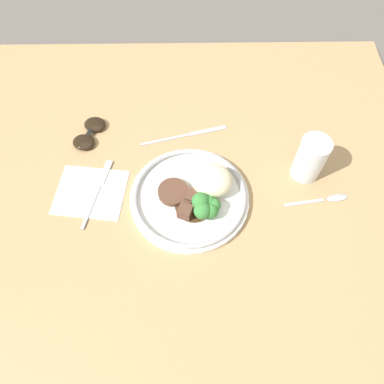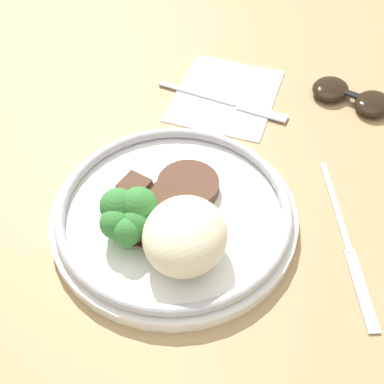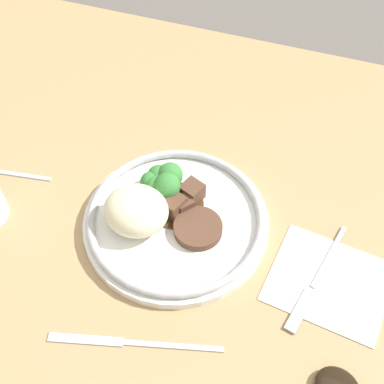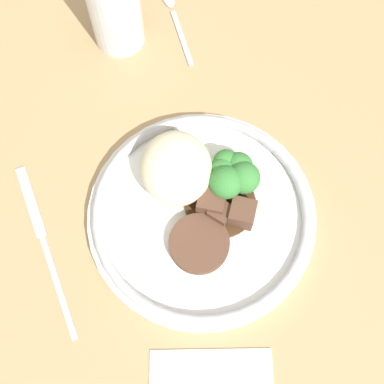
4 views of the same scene
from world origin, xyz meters
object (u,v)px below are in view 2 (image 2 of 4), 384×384
at_px(sunglasses, 352,96).
at_px(plate, 170,219).
at_px(knife, 348,245).
at_px(fork, 234,104).

bearing_deg(sunglasses, plate, -15.67).
bearing_deg(knife, fork, -157.93).
xyz_separation_m(plate, fork, (-0.22, 0.04, -0.02)).
height_order(plate, sunglasses, plate).
bearing_deg(knife, plate, -98.97).
distance_m(plate, knife, 0.19).
bearing_deg(fork, knife, -40.39).
xyz_separation_m(fork, sunglasses, (-0.04, 0.15, 0.01)).
bearing_deg(fork, plate, -86.16).
distance_m(fork, sunglasses, 0.16).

